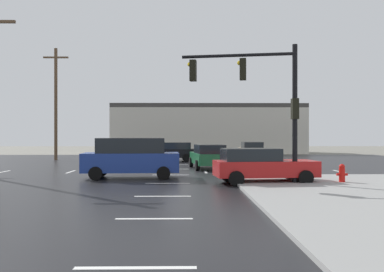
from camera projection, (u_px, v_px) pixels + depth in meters
ground_plane at (172, 172)px, 24.78m from camera, size 120.00×120.00×0.00m
road_asphalt at (172, 172)px, 24.78m from camera, size 44.00×44.00×0.02m
snow_strip_curbside at (269, 176)px, 20.85m from camera, size 4.00×1.60×0.06m
lane_markings at (193, 174)px, 23.42m from camera, size 36.15×36.15×0.01m
traffic_signal_mast at (263, 91)px, 18.37m from camera, size 5.06×1.20×6.01m
fire_hydrant at (342, 173)px, 18.28m from camera, size 0.48×0.26×0.79m
strip_building_background at (208, 129)px, 52.49m from camera, size 23.23×8.00×5.97m
sedan_red at (261, 165)px, 18.71m from camera, size 4.67×2.39×1.58m
suv_blue at (131, 157)px, 21.11m from camera, size 4.92×2.37×2.03m
sedan_tan at (251, 150)px, 37.49m from camera, size 2.08×4.56×1.58m
sedan_black at (170, 151)px, 34.90m from camera, size 4.58×2.12×1.58m
sedan_green at (208, 156)px, 26.88m from camera, size 2.43×4.68×1.58m
utility_pole_distant at (56, 102)px, 36.81m from camera, size 2.20×0.28×9.88m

